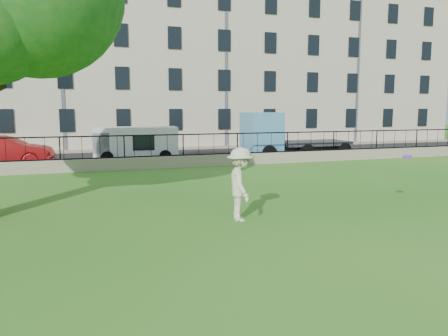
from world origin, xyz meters
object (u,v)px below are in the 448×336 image
object	(u,v)px
red_sedan	(5,151)
blue_truck	(296,135)
white_van	(136,144)
frisbee	(407,157)
man	(240,184)

from	to	relation	value
red_sedan	blue_truck	size ratio (longest dim) A/B	0.72
white_van	frisbee	bearing A→B (deg)	-63.36
man	frisbee	world-z (taller)	man
frisbee	white_van	size ratio (longest dim) A/B	0.06
frisbee	blue_truck	distance (m)	14.58
frisbee	white_van	world-z (taller)	white_van
white_van	blue_truck	distance (m)	9.84
red_sedan	blue_truck	distance (m)	16.65
white_van	red_sedan	bearing A→B (deg)	-175.05
blue_truck	frisbee	bearing A→B (deg)	-105.45
frisbee	blue_truck	bearing A→B (deg)	74.98
white_van	blue_truck	xyz separation A→B (m)	(9.78, -1.00, 0.41)
red_sedan	blue_truck	xyz separation A→B (m)	(16.61, -1.00, 0.61)
blue_truck	white_van	bearing A→B (deg)	173.73
blue_truck	man	bearing A→B (deg)	-123.57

